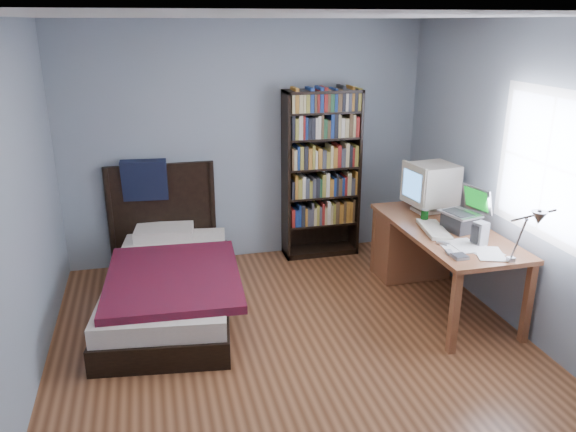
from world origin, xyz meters
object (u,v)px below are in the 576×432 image
at_px(desk_lamp, 535,222).
at_px(speaker, 480,233).
at_px(bookshelf, 321,175).
at_px(bed, 169,278).
at_px(laptop, 461,218).
at_px(soda_can, 425,216).
at_px(desk, 419,242).
at_px(crt_monitor, 431,185).
at_px(keyboard, 434,229).

height_order(desk_lamp, speaker, desk_lamp).
relative_size(speaker, bookshelf, 0.11).
xyz_separation_m(bookshelf, bed, (-1.70, -0.81, -0.66)).
distance_m(laptop, soda_can, 0.34).
bearing_deg(speaker, laptop, 69.54).
height_order(soda_can, bed, bed).
distance_m(desk, crt_monitor, 0.58).
distance_m(desk_lamp, soda_can, 1.36).
height_order(laptop, desk_lamp, desk_lamp).
height_order(crt_monitor, bookshelf, bookshelf).
distance_m(desk, bed, 2.43).
height_order(keyboard, soda_can, soda_can).
height_order(crt_monitor, soda_can, crt_monitor).
bearing_deg(speaker, bed, 142.17).
height_order(speaker, bed, bed).
bearing_deg(bookshelf, desk, -52.27).
bearing_deg(bed, desk_lamp, -35.07).
bearing_deg(laptop, bookshelf, 119.27).
distance_m(keyboard, bookshelf, 1.56).
relative_size(keyboard, soda_can, 3.84).
bearing_deg(soda_can, bed, 169.96).
relative_size(laptop, soda_can, 3.19).
xyz_separation_m(desk_lamp, keyboard, (-0.14, 1.07, -0.43)).
bearing_deg(keyboard, bed, 174.88).
height_order(laptop, keyboard, laptop).
bearing_deg(bed, bookshelf, 25.50).
bearing_deg(bookshelf, keyboard, -67.88).
distance_m(speaker, soda_can, 0.63).
distance_m(keyboard, bed, 2.42).
relative_size(desk, laptop, 4.26).
height_order(keyboard, bed, bed).
bearing_deg(desk, laptop, -79.29).
bearing_deg(soda_can, laptop, -49.31).
relative_size(crt_monitor, soda_can, 3.87).
relative_size(crt_monitor, keyboard, 1.01).
xyz_separation_m(desk_lamp, bookshelf, (-0.73, 2.51, -0.26)).
bearing_deg(laptop, desk_lamp, -95.21).
xyz_separation_m(desk, crt_monitor, (0.08, 0.01, 0.58)).
distance_m(laptop, bed, 2.67).
xyz_separation_m(desk, speaker, (0.07, -0.88, 0.41)).
relative_size(desk_lamp, bookshelf, 0.30).
bearing_deg(desk_lamp, crt_monitor, 87.41).
height_order(desk, crt_monitor, crt_monitor).
relative_size(soda_can, bookshelf, 0.07).
bearing_deg(keyboard, bookshelf, 122.45).
height_order(desk, bed, bed).
bearing_deg(desk, keyboard, -105.30).
bearing_deg(desk_lamp, soda_can, 95.50).
height_order(desk, bookshelf, bookshelf).
bearing_deg(keyboard, desk, 85.03).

